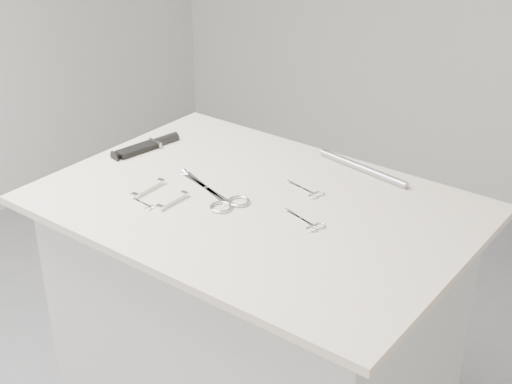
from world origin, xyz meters
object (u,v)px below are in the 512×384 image
Objects in this scene: embroidery_scissors_b at (310,192)px; pocket_knife_b at (173,201)px; tiny_scissors at (146,205)px; plinth at (255,358)px; pocket_knife_a at (148,188)px; metal_rail at (363,168)px; sheathed_knife at (150,145)px; large_shears at (221,198)px; embroidery_scissors_a at (309,223)px.

embroidery_scissors_b is 1.16× the size of pocket_knife_b.
plinth is at bearing 46.28° from tiny_scissors.
metal_rail is at bearing -43.31° from pocket_knife_a.
sheathed_knife is at bearing -157.72° from metal_rail.
tiny_scissors is (-0.19, -0.17, 0.47)m from plinth.
plinth is at bearing -90.39° from sheathed_knife.
metal_rail reaches higher than large_shears.
embroidery_scissors_a is (0.23, 0.03, -0.00)m from large_shears.
embroidery_scissors_b is 0.18m from metal_rail.
sheathed_knife is 0.33m from pocket_knife_b.
pocket_knife_b reaches higher than tiny_scissors.
tiny_scissors is at bearing -123.80° from metal_rail.
metal_rail reaches higher than embroidery_scissors_b.
large_shears reaches higher than embroidery_scissors_b.
pocket_knife_a is 1.10× the size of pocket_knife_b.
sheathed_knife is at bearing -163.85° from embroidery_scissors_b.
metal_rail is at bearing 60.88° from tiny_scissors.
embroidery_scissors_a is at bearing -77.89° from pocket_knife_a.
metal_rail is (0.31, 0.46, 0.01)m from tiny_scissors.
tiny_scissors is 0.81× the size of pocket_knife_b.
large_shears is at bearing -44.41° from pocket_knife_b.
large_shears reaches higher than embroidery_scissors_a.
sheathed_knife is at bearing 53.56° from pocket_knife_b.
pocket_knife_a reaches higher than plinth.
pocket_knife_a reaches higher than embroidery_scissors_b.
embroidery_scissors_b is 0.57× the size of sheathed_knife.
sheathed_knife reaches higher than pocket_knife_a.
pocket_knife_a is at bearing -154.87° from plinth.
metal_rail reaches higher than pocket_knife_a.
pocket_knife_b is 0.35× the size of metal_rail.
sheathed_knife is 0.71× the size of metal_rail.
large_shears is 0.18m from tiny_scissors.
embroidery_scissors_a is 1.21× the size of pocket_knife_b.
sheathed_knife is at bearing 179.20° from large_shears.
embroidery_scissors_a is 0.60× the size of sheathed_knife.
large_shears is 0.39m from metal_rail.
embroidery_scissors_b reaches higher than plinth.
pocket_knife_b is (-0.31, -0.11, 0.00)m from embroidery_scissors_a.
pocket_knife_b is at bearing 52.82° from tiny_scissors.
embroidery_scissors_a is at bearing -70.45° from pocket_knife_b.
pocket_knife_a reaches higher than embroidery_scissors_a.
tiny_scissors is 0.29× the size of metal_rail.
metal_rail is (-0.04, 0.31, 0.01)m from embroidery_scissors_a.
sheathed_knife is (-0.23, 0.24, 0.01)m from tiny_scissors.
sheathed_knife is at bearing 41.71° from pocket_knife_a.
embroidery_scissors_a and embroidery_scissors_b have the same top height.
pocket_knife_a is at bearing -132.86° from embroidery_scissors_b.
sheathed_knife and metal_rail have the same top height.
tiny_scissors is 0.08m from pocket_knife_a.
embroidery_scissors_a is 0.33m from pocket_knife_b.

